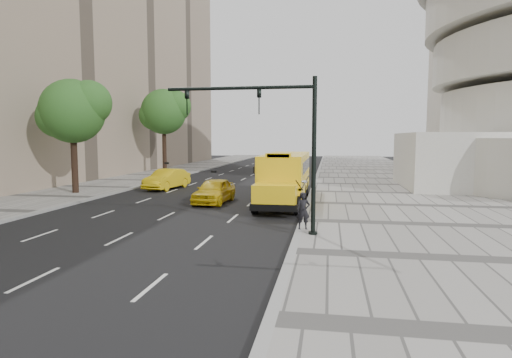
% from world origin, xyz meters
% --- Properties ---
extents(ground, '(140.00, 140.00, 0.00)m').
position_xyz_m(ground, '(0.00, 0.00, 0.00)').
color(ground, black).
rests_on(ground, ground).
extents(sidewalk_museum, '(12.00, 140.00, 0.15)m').
position_xyz_m(sidewalk_museum, '(12.00, 0.00, 0.07)').
color(sidewalk_museum, gray).
rests_on(sidewalk_museum, ground).
extents(sidewalk_far, '(6.00, 140.00, 0.15)m').
position_xyz_m(sidewalk_far, '(-11.00, 0.00, 0.07)').
color(sidewalk_far, gray).
rests_on(sidewalk_far, ground).
extents(curb_museum, '(0.30, 140.00, 0.15)m').
position_xyz_m(curb_museum, '(6.00, 0.00, 0.07)').
color(curb_museum, gray).
rests_on(curb_museum, ground).
extents(curb_far, '(0.30, 140.00, 0.15)m').
position_xyz_m(curb_far, '(-8.00, 0.00, 0.07)').
color(curb_far, gray).
rests_on(curb_far, ground).
extents(building_far, '(10.00, 80.00, 32.00)m').
position_xyz_m(building_far, '(-19.00, 10.00, 16.00)').
color(building_far, gray).
rests_on(building_far, ground).
extents(tree_b, '(4.99, 4.43, 8.08)m').
position_xyz_m(tree_b, '(-10.42, 1.91, 5.90)').
color(tree_b, black).
rests_on(tree_b, ground).
extents(tree_c, '(5.46, 4.85, 9.25)m').
position_xyz_m(tree_c, '(-10.41, 18.66, 6.86)').
color(tree_c, black).
rests_on(tree_c, ground).
extents(school_bus, '(2.96, 11.56, 3.19)m').
position_xyz_m(school_bus, '(4.50, 1.35, 1.76)').
color(school_bus, yellow).
rests_on(school_bus, ground).
extents(taxi_near, '(2.03, 4.53, 1.51)m').
position_xyz_m(taxi_near, '(0.23, -0.19, 0.76)').
color(taxi_near, gold).
rests_on(taxi_near, ground).
extents(taxi_far, '(2.41, 4.99, 1.58)m').
position_xyz_m(taxi_far, '(-5.34, 6.17, 0.79)').
color(taxi_far, gold).
rests_on(taxi_far, ground).
extents(pedestrian, '(0.65, 0.51, 1.57)m').
position_xyz_m(pedestrian, '(6.15, -7.62, 0.94)').
color(pedestrian, black).
rests_on(pedestrian, sidewalk_museum).
extents(traffic_signal, '(6.18, 0.36, 6.40)m').
position_xyz_m(traffic_signal, '(5.19, -8.51, 4.09)').
color(traffic_signal, black).
rests_on(traffic_signal, ground).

